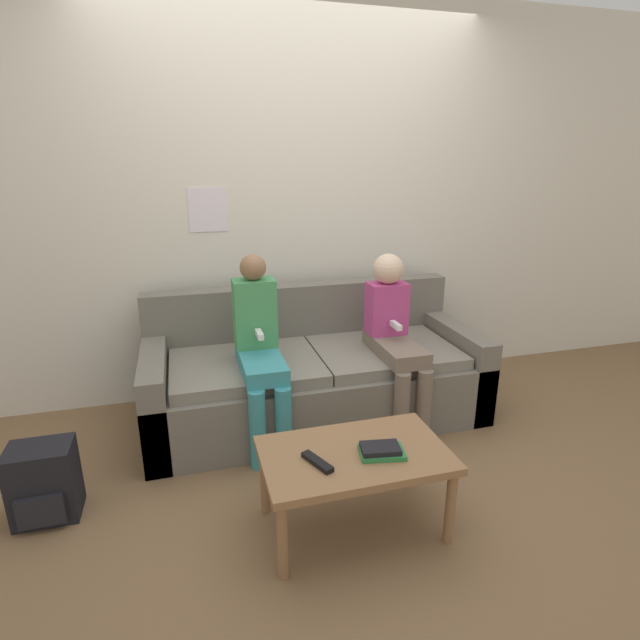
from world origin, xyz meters
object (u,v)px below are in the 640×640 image
Objects in this scene: person_right at (394,332)px; backpack at (44,483)px; coffee_table at (354,461)px; couch at (314,376)px; person_left at (259,345)px; tv_remote at (317,462)px.

person_right is 2.89× the size of backpack.
person_right is (0.56, 0.87, 0.25)m from coffee_table.
couch is 1.91× the size of person_left.
person_left reaches higher than tv_remote.
tv_remote is at bearing -84.52° from person_left.
person_right is 1.19m from tv_remote.
couch is at bearing 23.12° from backpack.
tv_remote is (-0.74, -0.91, -0.19)m from person_right.
backpack is (-1.34, 0.45, -0.16)m from coffee_table.
backpack is at bearing -167.56° from person_right.
person_left is at bearing 71.79° from tv_remote.
person_right reaches higher than coffee_table.
person_right is (0.45, -0.20, 0.33)m from couch.
coffee_table is 0.20m from tv_remote.
tv_remote is at bearing -128.97° from person_right.
tv_remote is (-0.29, -1.11, 0.13)m from couch.
person_left is 1.23m from backpack.
tv_remote is at bearing -104.43° from couch.
tv_remote reaches higher than backpack.
coffee_table is 1.43m from backpack.
couch is 1.16m from tv_remote.
couch is at bearing 156.23° from person_right.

